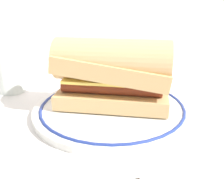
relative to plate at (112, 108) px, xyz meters
name	(u,v)px	position (x,y,z in m)	size (l,w,h in m)	color
ground_plane	(118,118)	(0.01, -0.03, -0.01)	(1.50, 1.50, 0.00)	silver
plate	(112,108)	(0.00, 0.00, 0.00)	(0.30, 0.30, 0.01)	white
sausage_sandwich	(112,72)	(0.00, 0.00, 0.07)	(0.22, 0.12, 0.12)	tan
drinking_glass	(10,73)	(-0.23, 0.11, 0.04)	(0.06, 0.06, 0.11)	silver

